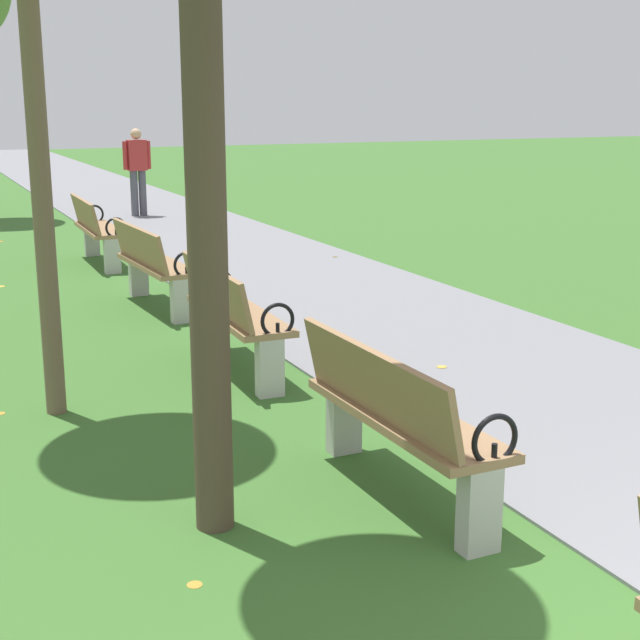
% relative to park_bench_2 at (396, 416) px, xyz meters
% --- Properties ---
extents(paved_walkway, '(3.00, 44.00, 0.02)m').
position_rel_park_bench_2_xyz_m(paved_walkway, '(2.00, 15.26, -0.48)').
color(paved_walkway, slate).
rests_on(paved_walkway, ground).
extents(park_bench_2, '(0.50, 1.61, 0.90)m').
position_rel_park_bench_2_xyz_m(park_bench_2, '(0.00, 0.00, 0.00)').
color(park_bench_2, '#93704C').
rests_on(park_bench_2, ground).
extents(park_bench_3, '(0.52, 1.61, 0.90)m').
position_rel_park_bench_2_xyz_m(park_bench_3, '(0.00, 2.74, 0.00)').
color(park_bench_3, '#93704C').
rests_on(park_bench_3, ground).
extents(park_bench_4, '(0.55, 1.62, 0.90)m').
position_rel_park_bench_2_xyz_m(park_bench_4, '(0.00, 5.29, 0.00)').
color(park_bench_4, '#93704C').
rests_on(park_bench_4, ground).
extents(park_bench_5, '(0.50, 1.61, 0.90)m').
position_rel_park_bench_2_xyz_m(park_bench_5, '(0.00, 8.24, 0.00)').
color(park_bench_5, '#93704C').
rests_on(park_bench_5, ground).
extents(pedestrian_walking, '(0.53, 0.24, 1.62)m').
position_rel_park_bench_2_xyz_m(pedestrian_walking, '(1.75, 13.05, 0.44)').
color(pedestrian_walking, '#4C4C56').
rests_on(pedestrian_walking, paved_walkway).
extents(scattered_leaves, '(5.10, 15.74, 0.02)m').
position_rel_park_bench_2_xyz_m(scattered_leaves, '(0.47, 1.87, -0.47)').
color(scattered_leaves, brown).
rests_on(scattered_leaves, ground).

